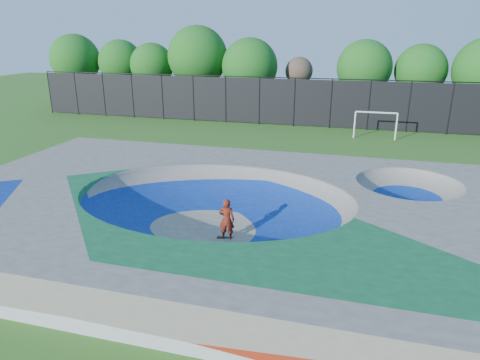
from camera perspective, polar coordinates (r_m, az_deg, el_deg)
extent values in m
plane|color=#2C5D19|center=(17.32, -3.36, -6.49)|extent=(120.00, 120.00, 0.00)
cube|color=gray|center=(17.01, -3.41, -4.21)|extent=(22.00, 14.00, 1.50)
imported|color=red|center=(16.10, -1.78, -5.29)|extent=(0.63, 0.45, 1.64)
cube|color=black|center=(16.45, -1.76, -7.82)|extent=(0.80, 0.32, 0.05)
cylinder|color=white|center=(33.35, 15.04, 7.13)|extent=(0.12, 0.12, 1.97)
cylinder|color=white|center=(33.48, 20.12, 6.67)|extent=(0.12, 0.12, 1.97)
cylinder|color=white|center=(33.21, 17.75, 8.57)|extent=(2.96, 0.12, 0.12)
cylinder|color=black|center=(46.45, -24.03, 10.60)|extent=(0.09, 0.09, 4.00)
cylinder|color=black|center=(44.63, -20.97, 10.70)|extent=(0.09, 0.09, 4.00)
cylinder|color=black|center=(42.95, -17.67, 10.78)|extent=(0.09, 0.09, 4.00)
cylinder|color=black|center=(41.41, -14.10, 10.82)|extent=(0.09, 0.09, 4.00)
cylinder|color=black|center=(40.04, -10.28, 10.82)|extent=(0.09, 0.09, 4.00)
cylinder|color=black|center=(38.85, -6.21, 10.77)|extent=(0.09, 0.09, 4.00)
cylinder|color=black|center=(37.87, -1.90, 10.66)|extent=(0.09, 0.09, 4.00)
cylinder|color=black|center=(37.10, 2.61, 10.48)|extent=(0.09, 0.09, 4.00)
cylinder|color=black|center=(36.56, 7.27, 10.22)|extent=(0.09, 0.09, 4.00)
cylinder|color=black|center=(36.26, 12.03, 9.90)|extent=(0.09, 0.09, 4.00)
cylinder|color=black|center=(36.21, 16.83, 9.50)|extent=(0.09, 0.09, 4.00)
cylinder|color=black|center=(36.41, 21.59, 9.04)|extent=(0.09, 0.09, 4.00)
cylinder|color=black|center=(36.85, 26.26, 8.52)|extent=(0.09, 0.09, 4.00)
cube|color=black|center=(36.56, 7.27, 10.22)|extent=(48.00, 0.03, 3.80)
cylinder|color=black|center=(36.32, 7.40, 13.34)|extent=(48.00, 0.08, 0.08)
cylinder|color=#472E23|center=(50.69, -20.67, 10.97)|extent=(0.44, 0.44, 2.94)
sphere|color=#185A17|center=(50.40, -21.12, 14.80)|extent=(5.18, 5.18, 5.18)
cylinder|color=#472E23|center=(48.38, -15.29, 11.17)|extent=(0.44, 0.44, 2.91)
sphere|color=#185A17|center=(48.09, -15.62, 14.90)|extent=(4.57, 4.57, 4.57)
cylinder|color=#472E23|center=(45.40, -11.40, 10.96)|extent=(0.44, 0.44, 2.87)
sphere|color=#185A17|center=(45.10, -11.66, 14.79)|extent=(4.30, 4.30, 4.30)
cylinder|color=#472E23|center=(43.41, -5.52, 11.12)|extent=(0.44, 0.44, 3.21)
sphere|color=#185A17|center=(43.07, -5.68, 16.08)|extent=(5.76, 5.76, 5.76)
cylinder|color=#472E23|center=(41.39, 1.27, 10.40)|extent=(0.44, 0.44, 2.61)
sphere|color=#185A17|center=(41.04, 1.30, 14.89)|extent=(5.18, 5.18, 5.18)
cylinder|color=#472E23|center=(42.46, 7.71, 10.71)|extent=(0.44, 0.44, 3.00)
sphere|color=brown|center=(42.18, 7.87, 14.21)|extent=(2.60, 2.60, 2.60)
cylinder|color=#472E23|center=(40.86, 15.83, 9.74)|extent=(0.44, 0.44, 2.83)
sphere|color=#185A17|center=(40.51, 16.24, 14.22)|extent=(4.79, 4.79, 4.79)
cylinder|color=#472E23|center=(41.74, 22.42, 9.20)|extent=(0.44, 0.44, 2.80)
sphere|color=#185A17|center=(41.41, 22.95, 13.36)|extent=(4.41, 4.41, 4.41)
cylinder|color=#472E23|center=(41.46, 29.23, 8.10)|extent=(0.44, 0.44, 2.69)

